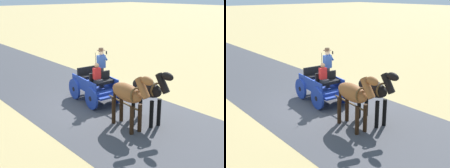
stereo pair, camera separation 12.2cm
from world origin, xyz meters
TOP-DOWN VIEW (x-y plane):
  - ground_plane at (0.00, 0.00)m, footprint 200.00×200.00m
  - road_surface at (0.00, 0.00)m, footprint 5.73×160.00m
  - horse_drawn_carriage at (-0.41, -0.21)m, footprint 1.67×4.52m
  - horse_near_side at (-0.53, 2.85)m, footprint 0.77×2.15m
  - horse_off_side at (0.40, 2.75)m, footprint 0.71×2.14m

SIDE VIEW (x-z plane):
  - ground_plane at x=0.00m, z-range 0.00..0.00m
  - road_surface at x=0.00m, z-range 0.00..0.01m
  - horse_drawn_carriage at x=-0.41m, z-range -0.43..2.07m
  - horse_near_side at x=-0.53m, z-range 0.22..2.43m
  - horse_off_side at x=0.40m, z-range 0.22..2.43m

